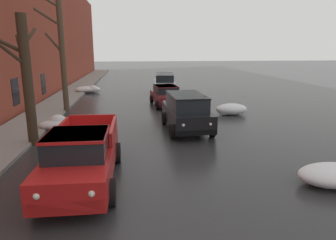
{
  "coord_description": "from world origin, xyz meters",
  "views": [
    {
      "loc": [
        -0.91,
        -1.61,
        3.98
      ],
      "look_at": [
        0.56,
        10.75,
        1.06
      ],
      "focal_mm": 32.6,
      "sensor_mm": 36.0,
      "label": 1
    }
  ],
  "objects": [
    {
      "name": "left_sidewalk_slab",
      "position": [
        -6.39,
        18.0,
        0.07
      ],
      "size": [
        2.47,
        80.0,
        0.14
      ],
      "primitive_type": "cube",
      "color": "gray",
      "rests_on": "ground"
    },
    {
      "name": "snow_bank_near_corner_left",
      "position": [
        -4.75,
        13.88,
        0.29
      ],
      "size": [
        1.63,
        1.06,
        0.73
      ],
      "color": "white",
      "rests_on": "ground"
    },
    {
      "name": "suv_silver_parked_far_down_block",
      "position": [
        2.03,
        25.83,
        0.99
      ],
      "size": [
        2.24,
        4.85,
        1.82
      ],
      "color": "#B7B7BC",
      "rests_on": "ground"
    },
    {
      "name": "suv_black_parked_kerbside_close",
      "position": [
        1.74,
        12.91,
        0.99
      ],
      "size": [
        2.16,
        4.43,
        1.82
      ],
      "color": "black",
      "rests_on": "ground"
    },
    {
      "name": "snow_bank_along_left_kerb",
      "position": [
        4.96,
        6.18,
        0.31
      ],
      "size": [
        2.18,
        1.41,
        0.63
      ],
      "color": "white",
      "rests_on": "ground"
    },
    {
      "name": "snow_bank_near_corner_right",
      "position": [
        5.09,
        16.24,
        0.34
      ],
      "size": [
        1.94,
        1.2,
        0.7
      ],
      "color": "white",
      "rests_on": "ground"
    },
    {
      "name": "bare_tree_second_along_sidewalk",
      "position": [
        -5.18,
        11.46,
        2.85
      ],
      "size": [
        1.73,
        2.49,
        5.34
      ],
      "color": "#382B1E",
      "rests_on": "ground"
    },
    {
      "name": "snow_bank_mid_block_left",
      "position": [
        -4.87,
        27.18,
        0.31
      ],
      "size": [
        2.3,
        1.37,
        0.72
      ],
      "color": "white",
      "rests_on": "ground"
    },
    {
      "name": "bare_tree_mid_block",
      "position": [
        -5.19,
        18.32,
        3.9
      ],
      "size": [
        1.57,
        1.51,
        7.41
      ],
      "color": "#4C3D2D",
      "rests_on": "ground"
    },
    {
      "name": "sedan_maroon_parked_kerbside_mid",
      "position": [
        1.51,
        19.82,
        0.75
      ],
      "size": [
        2.21,
        4.3,
        1.42
      ],
      "color": "maroon",
      "rests_on": "ground"
    },
    {
      "name": "brick_townhouse_facade",
      "position": [
        -8.12,
        18.0,
        5.84
      ],
      "size": [
        0.63,
        80.0,
        11.69
      ],
      "color": "brown",
      "rests_on": "ground"
    },
    {
      "name": "pickup_truck_red_approaching_near_lane",
      "position": [
        -2.42,
        7.19,
        0.88
      ],
      "size": [
        2.09,
        5.25,
        1.76
      ],
      "color": "red",
      "rests_on": "ground"
    }
  ]
}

